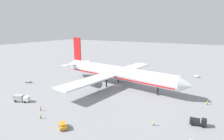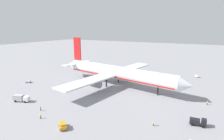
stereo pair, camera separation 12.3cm
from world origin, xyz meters
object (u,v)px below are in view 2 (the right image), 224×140
at_px(ground_worker_0, 207,103).
at_px(traffic_cone_3, 110,68).
at_px(service_truck_0, 198,122).
at_px(traffic_cone_4, 196,79).
at_px(ground_worker_3, 41,116).
at_px(traffic_cone_0, 156,72).
at_px(baggage_cart_2, 28,81).
at_px(airliner, 116,73).
at_px(baggage_cart_1, 197,76).
at_px(service_van, 63,125).
at_px(traffic_cone_2, 179,77).
at_px(ground_worker_1, 154,123).
at_px(ground_worker_2, 41,109).
at_px(service_truck_1, 21,98).

relative_size(ground_worker_0, traffic_cone_3, 3.05).
distance_m(service_truck_0, traffic_cone_4, 58.69).
height_order(service_truck_0, ground_worker_3, service_truck_0).
bearing_deg(traffic_cone_0, baggage_cart_2, -133.57).
relative_size(airliner, baggage_cart_1, 23.13).
height_order(service_van, traffic_cone_4, service_van).
relative_size(traffic_cone_0, traffic_cone_2, 1.00).
relative_size(ground_worker_1, traffic_cone_2, 3.04).
relative_size(baggage_cart_2, traffic_cone_3, 6.44).
relative_size(airliner, traffic_cone_0, 144.40).
bearing_deg(ground_worker_0, ground_worker_1, -118.27).
distance_m(baggage_cart_2, traffic_cone_3, 61.39).
bearing_deg(traffic_cone_0, ground_worker_1, -74.60).
xyz_separation_m(ground_worker_2, traffic_cone_4, (48.03, 75.52, -0.61)).
bearing_deg(baggage_cart_1, ground_worker_2, -120.21).
bearing_deg(service_van, ground_worker_0, 47.25).
relative_size(service_van, traffic_cone_3, 8.00).
bearing_deg(service_truck_1, traffic_cone_4, 49.44).
bearing_deg(service_truck_1, baggage_cart_1, 51.91).
bearing_deg(baggage_cart_2, traffic_cone_4, 32.41).
relative_size(service_truck_0, ground_worker_3, 2.94).
distance_m(traffic_cone_0, traffic_cone_4, 27.80).
xyz_separation_m(ground_worker_0, traffic_cone_4, (-7.46, 38.58, -0.58)).
relative_size(airliner, ground_worker_0, 47.35).
relative_size(airliner, service_van, 18.06).
bearing_deg(traffic_cone_0, ground_worker_0, -52.72).
height_order(service_truck_0, ground_worker_0, service_truck_0).
height_order(service_truck_0, traffic_cone_4, service_truck_0).
distance_m(baggage_cart_1, traffic_cone_2, 11.25).
bearing_deg(ground_worker_1, baggage_cart_1, 84.73).
xyz_separation_m(service_truck_1, traffic_cone_0, (35.76, 79.97, -1.31)).
distance_m(airliner, service_truck_1, 47.33).
distance_m(service_truck_1, baggage_cart_1, 100.97).
bearing_deg(service_van, ground_worker_2, 161.65).
relative_size(ground_worker_3, traffic_cone_4, 3.16).
xyz_separation_m(baggage_cart_1, traffic_cone_0, (-26.53, 0.50, -0.56)).
distance_m(traffic_cone_2, traffic_cone_3, 52.73).
bearing_deg(traffic_cone_2, service_truck_0, -75.28).
bearing_deg(ground_worker_2, baggage_cart_1, 59.79).
relative_size(service_truck_1, traffic_cone_2, 13.10).
height_order(airliner, baggage_cart_1, airliner).
bearing_deg(ground_worker_1, ground_worker_2, -166.41).
xyz_separation_m(ground_worker_1, traffic_cone_2, (-2.79, 65.64, -0.57)).
bearing_deg(baggage_cart_1, service_truck_0, -84.73).
xyz_separation_m(service_truck_0, baggage_cart_2, (-89.65, 5.00, -0.52)).
height_order(airliner, ground_worker_0, airliner).
bearing_deg(service_truck_1, service_van, -13.81).
bearing_deg(ground_worker_3, service_van, -5.72).
bearing_deg(traffic_cone_4, airliner, -138.58).
bearing_deg(traffic_cone_4, ground_worker_3, -118.35).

